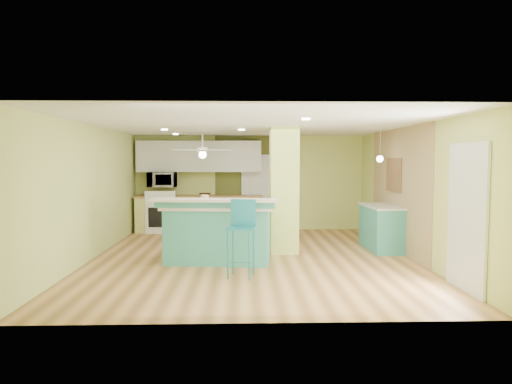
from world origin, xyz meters
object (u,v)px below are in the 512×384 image
bar_stool (242,225)px  canister (205,200)px  side_counter (381,227)px  peninsula (218,232)px  fruit_bowl (205,194)px

bar_stool → canister: bearing=134.3°
side_counter → canister: canister is taller
bar_stool → side_counter: 3.60m
canister → peninsula: bearing=-13.7°
bar_stool → fruit_bowl: 4.61m
side_counter → bar_stool: bearing=-143.9°
canister → fruit_bowl: bearing=94.7°
peninsula → bar_stool: 1.17m
fruit_bowl → side_counter: bearing=-31.9°
bar_stool → fruit_bowl: (-0.96, 4.51, 0.16)m
peninsula → bar_stool: bar_stool is taller
peninsula → fruit_bowl: (-0.53, 3.46, 0.43)m
side_counter → fruit_bowl: (-3.85, 2.40, 0.51)m
fruit_bowl → bar_stool: bearing=-78.0°
peninsula → canister: 0.63m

